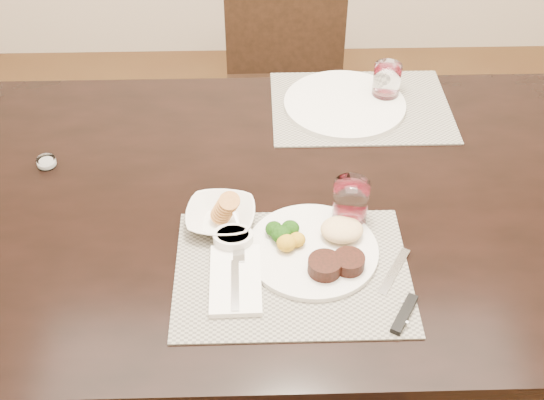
{
  "coord_description": "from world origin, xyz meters",
  "views": [
    {
      "loc": [
        -0.11,
        -1.13,
        1.75
      ],
      "look_at": [
        -0.08,
        -0.09,
        0.82
      ],
      "focal_mm": 45.0,
      "sensor_mm": 36.0,
      "label": 1
    }
  ],
  "objects_px": {
    "cracker_bowl": "(221,216)",
    "far_plate": "(345,104)",
    "chair_far": "(286,73)",
    "steak_knife": "(402,303)",
    "wine_glass_near": "(350,205)",
    "dinner_plate": "(319,248)"
  },
  "relations": [
    {
      "from": "cracker_bowl",
      "to": "far_plate",
      "type": "bearing_deg",
      "value": 54.55
    },
    {
      "from": "chair_far",
      "to": "far_plate",
      "type": "height_order",
      "value": "chair_far"
    },
    {
      "from": "steak_knife",
      "to": "far_plate",
      "type": "xyz_separation_m",
      "value": [
        -0.04,
        0.66,
        0.0
      ]
    },
    {
      "from": "steak_knife",
      "to": "far_plate",
      "type": "bearing_deg",
      "value": 123.33
    },
    {
      "from": "chair_far",
      "to": "cracker_bowl",
      "type": "xyz_separation_m",
      "value": [
        -0.19,
        -1.02,
        0.27
      ]
    },
    {
      "from": "chair_far",
      "to": "far_plate",
      "type": "relative_size",
      "value": 2.86
    },
    {
      "from": "cracker_bowl",
      "to": "wine_glass_near",
      "type": "xyz_separation_m",
      "value": [
        0.27,
        0.0,
        0.03
      ]
    },
    {
      "from": "chair_far",
      "to": "dinner_plate",
      "type": "relative_size",
      "value": 3.38
    },
    {
      "from": "chair_far",
      "to": "wine_glass_near",
      "type": "relative_size",
      "value": 8.85
    },
    {
      "from": "dinner_plate",
      "to": "cracker_bowl",
      "type": "height_order",
      "value": "cracker_bowl"
    },
    {
      "from": "wine_glass_near",
      "to": "chair_far",
      "type": "bearing_deg",
      "value": 94.77
    },
    {
      "from": "cracker_bowl",
      "to": "dinner_plate",
      "type": "bearing_deg",
      "value": -25.23
    },
    {
      "from": "far_plate",
      "to": "dinner_plate",
      "type": "bearing_deg",
      "value": -101.71
    },
    {
      "from": "dinner_plate",
      "to": "wine_glass_near",
      "type": "height_order",
      "value": "wine_glass_near"
    },
    {
      "from": "far_plate",
      "to": "steak_knife",
      "type": "bearing_deg",
      "value": -86.91
    },
    {
      "from": "wine_glass_near",
      "to": "far_plate",
      "type": "relative_size",
      "value": 0.32
    },
    {
      "from": "steak_knife",
      "to": "wine_glass_near",
      "type": "height_order",
      "value": "wine_glass_near"
    },
    {
      "from": "chair_far",
      "to": "wine_glass_near",
      "type": "height_order",
      "value": "chair_far"
    },
    {
      "from": "dinner_plate",
      "to": "cracker_bowl",
      "type": "bearing_deg",
      "value": 164.91
    },
    {
      "from": "dinner_plate",
      "to": "far_plate",
      "type": "relative_size",
      "value": 0.84
    },
    {
      "from": "cracker_bowl",
      "to": "steak_knife",
      "type": "bearing_deg",
      "value": -34.03
    },
    {
      "from": "cracker_bowl",
      "to": "far_plate",
      "type": "xyz_separation_m",
      "value": [
        0.31,
        0.43,
        -0.01
      ]
    }
  ]
}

